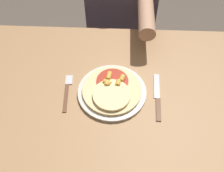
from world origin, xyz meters
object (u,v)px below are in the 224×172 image
at_px(plate, 112,91).
at_px(fork, 67,90).
at_px(pizza, 112,89).
at_px(dining_table, 107,109).
at_px(person_diner, 121,10).
at_px(knife, 157,97).

relative_size(plate, fork, 1.51).
bearing_deg(plate, pizza, -89.52).
distance_m(pizza, fork, 0.18).
height_order(dining_table, person_diner, person_diner).
bearing_deg(dining_table, plate, 10.95).
xyz_separation_m(knife, person_diner, (-0.15, 0.63, -0.07)).
xyz_separation_m(fork, knife, (0.35, -0.02, 0.00)).
distance_m(dining_table, knife, 0.23).
relative_size(pizza, person_diner, 0.20).
height_order(plate, person_diner, person_diner).
height_order(pizza, person_diner, person_diner).
bearing_deg(pizza, knife, -4.42).
bearing_deg(pizza, dining_table, 178.14).
distance_m(dining_table, person_diner, 0.62).
xyz_separation_m(pizza, knife, (0.18, -0.01, -0.02)).
distance_m(fork, knife, 0.35).
distance_m(plate, pizza, 0.02).
bearing_deg(fork, dining_table, -1.21).
distance_m(plate, person_diner, 0.61).
bearing_deg(person_diner, knife, -76.53).
distance_m(fork, person_diner, 0.65).
bearing_deg(person_diner, pizza, -92.44).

